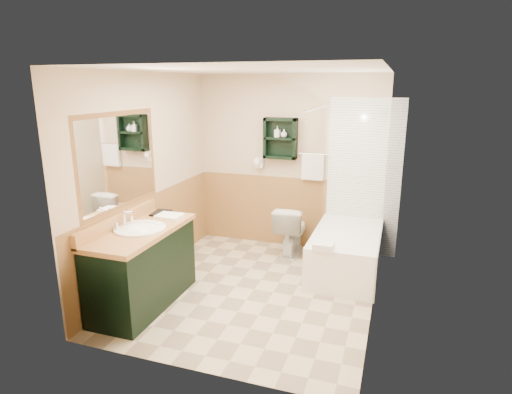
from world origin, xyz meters
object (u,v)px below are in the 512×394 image
Objects in this scene: toilet at (291,230)px; soap_bottle_b at (284,134)px; bathtub at (347,251)px; soap_bottle_a at (277,135)px; vanity at (143,267)px; vanity_book at (153,203)px; hair_dryer at (260,162)px; wall_shelf at (280,138)px.

toilet is 6.18× the size of soap_bottle_b.
soap_bottle_a is (-1.07, 0.55, 1.34)m from bathtub.
soap_bottle_a reaches higher than vanity.
vanity is 5.31× the size of vanity_book.
soap_bottle_b is at bearing 0.00° from soap_bottle_a.
hair_dryer is 2.32m from vanity.
hair_dryer reaches higher than vanity.
soap_bottle_b reaches higher than vanity.
wall_shelf reaches higher than bathtub.
vanity is (-0.89, -2.07, -1.13)m from wall_shelf.
toilet is (0.23, -0.22, -1.21)m from wall_shelf.
soap_bottle_a is 1.34× the size of soap_bottle_b.
vanity is 2.45m from bathtub.
toilet is at bearing -38.08° from soap_bottle_a.
bathtub is 1.80m from soap_bottle_a.
hair_dryer is at bearing 173.37° from soap_bottle_a.
wall_shelf is 4.94× the size of soap_bottle_b.
vanity is 2.17m from toilet.
toilet is at bearing -24.72° from hair_dryer.
toilet is at bearing 157.06° from bathtub.
toilet is at bearing 40.36° from vanity_book.
wall_shelf reaches higher than soap_bottle_b.
soap_bottle_a is 0.09m from soap_bottle_b.
hair_dryer is at bearing 175.24° from wall_shelf.
vanity_book is at bearing -154.43° from bathtub.
soap_bottle_a is at bearing -6.63° from hair_dryer.
toilet is at bearing -43.38° from wall_shelf.
bathtub is at bearing -23.66° from hair_dryer.
soap_bottle_b is (-0.18, 0.22, 1.27)m from toilet.
soap_bottle_a is at bearing -173.17° from wall_shelf.
soap_bottle_a is (-0.04, -0.01, 0.05)m from wall_shelf.
bathtub is 10.08× the size of soap_bottle_a.
hair_dryer is 1.77m from vanity_book.
bathtub is 6.05× the size of vanity_book.
bathtub is at bearing -28.46° from wall_shelf.
soap_bottle_b is at bearing -4.90° from hair_dryer.
hair_dryer is 1.04m from toilet.
hair_dryer reaches higher than vanity_book.
bathtub is 2.18× the size of toilet.
hair_dryer is 0.48m from soap_bottle_a.
hair_dryer reaches higher than bathtub.
wall_shelf is 0.42× the size of vanity.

